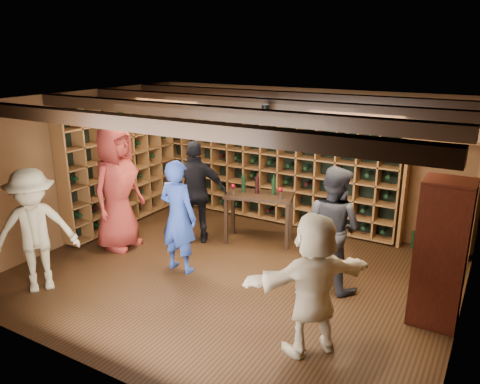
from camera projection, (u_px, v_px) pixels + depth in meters
The scene contains 13 objects.
ground at pixel (232, 275), 6.83m from camera, with size 6.00×6.00×0.00m, color #321C0D.
room_shell at pixel (233, 108), 6.15m from camera, with size 6.00×6.00×6.00m.
wine_rack_back at pixel (272, 162), 8.66m from camera, with size 4.65×0.30×2.20m.
wine_rack_left at pixel (122, 164), 8.52m from camera, with size 0.30×2.65×2.20m.
crate_shelf at pixel (445, 158), 7.13m from camera, with size 1.20×0.32×2.07m.
display_cabinet at pixel (440, 256), 5.44m from camera, with size 0.55×0.50×1.75m.
man_blue_shirt at pixel (178, 217), 6.76m from camera, with size 0.61×0.40×1.68m, color navy.
man_grey_suit at pixel (333, 228), 6.29m from camera, with size 0.83×0.65×1.71m, color black.
guest_red_floral at pixel (117, 188), 7.50m from camera, with size 0.99×0.65×2.03m, color maroon.
guest_woman_black at pixel (196, 193), 7.75m from camera, with size 1.02×0.43×1.75m, color black.
guest_khaki at pixel (34, 231), 6.20m from camera, with size 1.10×0.63×1.70m, color gray.
guest_beige at pixel (313, 284), 4.92m from camera, with size 1.48×0.47×1.59m, color tan.
tasting_table at pixel (259, 200), 7.79m from camera, with size 1.23×0.85×1.12m.
Camera 1 is at (3.18, -5.27, 3.19)m, focal length 35.00 mm.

